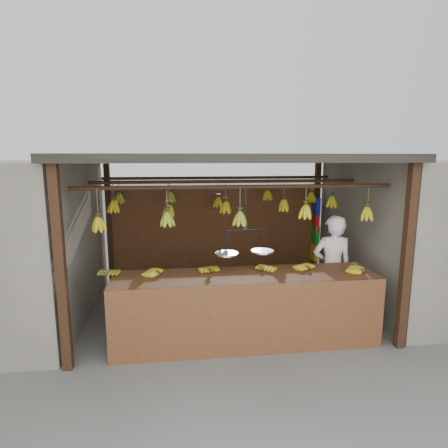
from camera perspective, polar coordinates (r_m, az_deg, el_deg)
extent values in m
plane|color=#5B5B57|center=(6.09, 0.36, -12.63)|extent=(80.00, 80.00, 0.00)
cube|color=black|center=(4.43, -23.59, -6.62)|extent=(0.10, 0.10, 2.30)
cube|color=black|center=(5.05, 26.05, -4.78)|extent=(0.10, 0.10, 2.30)
cube|color=black|center=(7.28, -17.05, 0.16)|extent=(0.10, 0.10, 2.30)
cube|color=black|center=(7.67, 13.83, 0.81)|extent=(0.10, 0.10, 2.30)
cube|color=black|center=(5.61, 0.39, 10.06)|extent=(4.30, 3.30, 0.10)
cylinder|color=black|center=(4.64, 2.02, 5.68)|extent=(4.00, 0.05, 0.05)
cylinder|color=black|center=(5.62, 0.38, 6.49)|extent=(4.00, 0.05, 0.05)
cylinder|color=black|center=(6.61, -0.76, 7.06)|extent=(4.00, 0.05, 0.05)
cube|color=brown|center=(7.25, -1.19, -1.43)|extent=(4.00, 0.06, 1.80)
cube|color=slate|center=(7.16, 30.28, -0.96)|extent=(3.00, 3.00, 2.30)
cube|color=brown|center=(4.79, 3.31, -8.15)|extent=(3.33, 0.74, 0.08)
cube|color=brown|center=(4.60, 4.12, -14.45)|extent=(3.33, 0.04, 0.90)
cube|color=black|center=(4.64, -16.09, -15.15)|extent=(0.07, 0.07, 0.82)
cube|color=black|center=(5.18, 21.73, -12.76)|extent=(0.07, 0.07, 0.82)
cube|color=black|center=(5.22, -15.01, -12.16)|extent=(0.07, 0.07, 0.82)
cube|color=black|center=(5.70, 18.60, -10.40)|extent=(0.07, 0.07, 0.82)
ellipsoid|color=#92A523|center=(4.88, -17.43, -7.37)|extent=(0.21, 0.26, 0.06)
ellipsoid|color=gold|center=(4.79, -9.91, -7.40)|extent=(0.29, 0.26, 0.06)
ellipsoid|color=gold|center=(4.80, -1.93, -7.21)|extent=(0.24, 0.28, 0.06)
ellipsoid|color=gold|center=(4.89, 5.96, -6.93)|extent=(0.29, 0.30, 0.06)
ellipsoid|color=gold|center=(5.04, 12.80, -6.61)|extent=(0.28, 0.30, 0.06)
ellipsoid|color=gold|center=(5.13, 20.29, -6.70)|extent=(0.30, 0.29, 0.06)
ellipsoid|color=gold|center=(4.71, -18.55, -0.05)|extent=(0.16, 0.16, 0.28)
ellipsoid|color=#92A523|center=(4.65, -8.64, 0.70)|extent=(0.16, 0.16, 0.28)
ellipsoid|color=#92A523|center=(4.68, 2.43, 0.80)|extent=(0.16, 0.16, 0.28)
ellipsoid|color=gold|center=(4.89, 12.31, 1.82)|extent=(0.16, 0.16, 0.28)
ellipsoid|color=gold|center=(5.27, 20.95, 1.47)|extent=(0.16, 0.16, 0.28)
ellipsoid|color=gold|center=(5.67, -16.47, 2.56)|extent=(0.16, 0.16, 0.28)
ellipsoid|color=gold|center=(5.62, -8.40, 1.99)|extent=(0.16, 0.16, 0.28)
ellipsoid|color=gold|center=(5.70, 0.26, 2.51)|extent=(0.16, 0.16, 0.28)
ellipsoid|color=gold|center=(5.83, 9.10, 2.79)|extent=(0.16, 0.16, 0.28)
ellipsoid|color=gold|center=(6.14, 16.11, 3.24)|extent=(0.16, 0.16, 0.28)
ellipsoid|color=#92A523|center=(6.67, -15.66, 3.75)|extent=(0.16, 0.16, 0.28)
ellipsoid|color=#92A523|center=(6.57, -8.19, 4.04)|extent=(0.16, 0.16, 0.28)
ellipsoid|color=gold|center=(6.66, -0.88, 3.31)|extent=(0.16, 0.16, 0.28)
ellipsoid|color=gold|center=(6.81, 6.67, 4.37)|extent=(0.16, 0.16, 0.28)
ellipsoid|color=gold|center=(7.00, 13.19, 3.98)|extent=(0.16, 0.16, 0.28)
cylinder|color=black|center=(4.68, 3.23, 2.37)|extent=(0.02, 0.02, 0.54)
cylinder|color=black|center=(4.73, 3.20, -0.89)|extent=(0.52, 0.09, 0.02)
cylinder|color=silver|center=(4.73, 0.37, -4.61)|extent=(0.28, 0.28, 0.02)
cylinder|color=silver|center=(4.87, 5.86, -4.21)|extent=(0.28, 0.28, 0.02)
imported|color=white|center=(5.66, 16.13, -6.50)|extent=(0.59, 0.42, 1.56)
cube|color=#1426BF|center=(7.47, 13.90, 2.65)|extent=(0.08, 0.26, 0.34)
cube|color=red|center=(7.52, 13.79, 0.18)|extent=(0.08, 0.26, 0.34)
cube|color=#199926|center=(7.56, 13.72, -1.49)|extent=(0.08, 0.26, 0.34)
cube|color=yellow|center=(7.65, 13.60, -4.18)|extent=(0.08, 0.26, 0.34)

